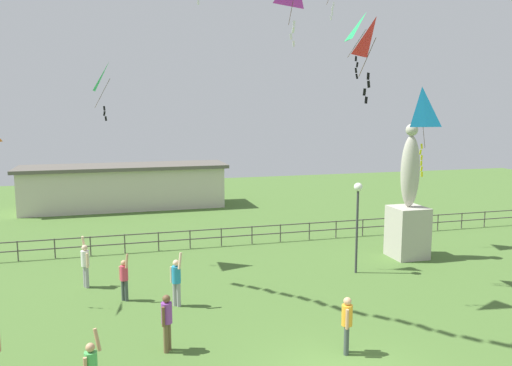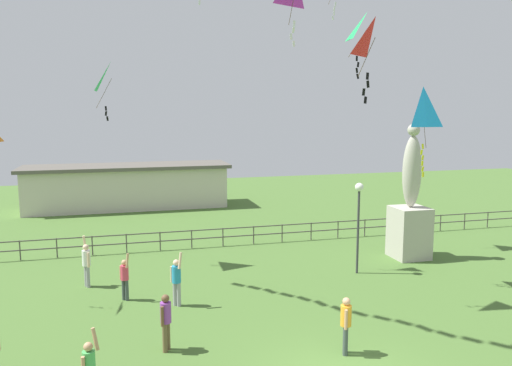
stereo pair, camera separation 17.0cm
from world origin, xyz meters
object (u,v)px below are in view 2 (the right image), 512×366
(person_2, at_px, (176,279))
(person_0, at_px, (346,322))
(lamppost, at_px, (359,207))
(statue_monument, at_px, (410,214))
(kite_4, at_px, (375,40))
(kite_8, at_px, (366,31))
(person_5, at_px, (125,276))
(person_6, at_px, (86,262))
(kite_3, at_px, (111,79))
(person_3, at_px, (166,319))
(kite_1, at_px, (422,110))

(person_2, bearing_deg, person_0, -49.05)
(lamppost, bearing_deg, person_2, -167.92)
(statue_monument, relative_size, kite_4, 2.73)
(kite_4, xyz_separation_m, kite_8, (2.38, 5.13, 1.09))
(statue_monument, distance_m, person_2, 11.78)
(person_2, relative_size, person_5, 1.11)
(statue_monument, distance_m, person_5, 13.29)
(person_6, xyz_separation_m, kite_4, (8.26, -7.43, 7.79))
(person_6, bearing_deg, kite_4, -41.99)
(person_0, bearing_deg, kite_4, 24.14)
(person_0, height_order, person_5, person_5)
(person_0, bearing_deg, kite_8, 59.90)
(person_6, relative_size, kite_3, 0.82)
(person_0, xyz_separation_m, person_3, (-4.92, 1.53, 0.01))
(kite_8, bearing_deg, statue_monument, 33.83)
(statue_monument, height_order, kite_8, kite_8)
(kite_1, xyz_separation_m, kite_8, (-2.08, 0.76, 2.97))
(person_0, height_order, person_6, person_6)
(kite_4, bearing_deg, person_6, 138.01)
(statue_monument, bearing_deg, person_0, -131.07)
(person_2, xyz_separation_m, person_6, (-3.20, 2.90, 0.01))
(kite_1, xyz_separation_m, kite_4, (-4.45, -4.38, 1.89))
(person_5, height_order, kite_4, kite_4)
(kite_8, bearing_deg, person_6, 167.80)
(person_3, bearing_deg, person_2, 78.67)
(person_3, relative_size, kite_8, 0.71)
(kite_1, bearing_deg, person_0, -137.98)
(person_3, height_order, person_5, person_5)
(lamppost, relative_size, kite_4, 1.69)
(kite_4, bearing_deg, person_5, 140.80)
(person_6, bearing_deg, person_2, -42.21)
(person_0, xyz_separation_m, kite_4, (0.81, 0.36, 7.84))
(statue_monument, height_order, person_2, statue_monument)
(person_5, height_order, person_6, person_6)
(statue_monument, xyz_separation_m, kite_3, (-13.30, 2.57, 6.15))
(person_0, bearing_deg, kite_3, 120.40)
(statue_monument, bearing_deg, person_5, -170.64)
(statue_monument, bearing_deg, kite_4, -128.92)
(person_0, xyz_separation_m, kite_1, (5.26, 4.74, 5.96))
(statue_monument, distance_m, person_3, 13.68)
(kite_1, distance_m, kite_4, 6.52)
(person_6, relative_size, kite_4, 0.88)
(lamppost, xyz_separation_m, kite_4, (-2.81, -6.21, 5.92))
(person_2, bearing_deg, person_6, 137.79)
(lamppost, height_order, kite_3, kite_3)
(lamppost, distance_m, kite_8, 7.11)
(statue_monument, distance_m, person_0, 10.78)
(lamppost, distance_m, kite_1, 4.73)
(lamppost, bearing_deg, kite_8, -112.01)
(kite_3, bearing_deg, person_5, -87.13)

